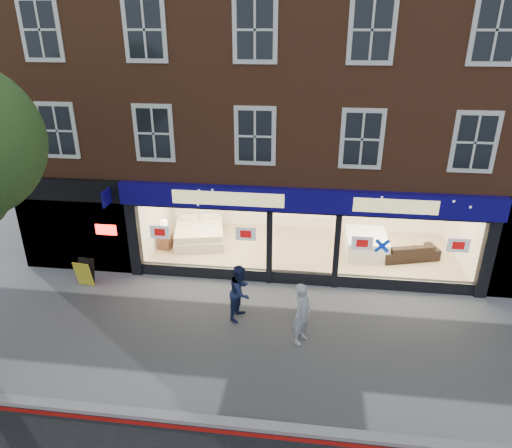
% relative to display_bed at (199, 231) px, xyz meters
% --- Properties ---
extents(ground, '(120.00, 120.00, 0.00)m').
position_rel_display_bed_xyz_m(ground, '(4.01, -5.66, -0.46)').
color(ground, gray).
rests_on(ground, ground).
extents(kerb_line, '(60.00, 0.10, 0.01)m').
position_rel_display_bed_xyz_m(kerb_line, '(4.01, -8.76, -0.45)').
color(kerb_line, '#8C0A07').
rests_on(kerb_line, ground).
extents(kerb_stone, '(60.00, 0.25, 0.12)m').
position_rel_display_bed_xyz_m(kerb_stone, '(4.01, -8.56, -0.40)').
color(kerb_stone, gray).
rests_on(kerb_stone, ground).
extents(showroom_floor, '(11.00, 4.50, 0.10)m').
position_rel_display_bed_xyz_m(showroom_floor, '(4.01, -0.41, -0.41)').
color(showroom_floor, tan).
rests_on(showroom_floor, ground).
extents(building, '(19.00, 8.26, 10.30)m').
position_rel_display_bed_xyz_m(building, '(4.00, 1.27, 6.21)').
color(building, brown).
rests_on(building, ground).
extents(display_bed, '(2.31, 2.60, 1.28)m').
position_rel_display_bed_xyz_m(display_bed, '(0.00, 0.00, 0.00)').
color(display_bed, beige).
rests_on(display_bed, showroom_floor).
extents(bedside_table, '(0.51, 0.51, 0.55)m').
position_rel_display_bed_xyz_m(bedside_table, '(-1.09, -0.83, -0.08)').
color(bedside_table, brown).
rests_on(bedside_table, showroom_floor).
extents(mattress_stack, '(1.44, 1.82, 0.71)m').
position_rel_display_bed_xyz_m(mattress_stack, '(6.25, -0.28, -0.00)').
color(mattress_stack, white).
rests_on(mattress_stack, showroom_floor).
extents(sofa, '(2.19, 1.34, 0.60)m').
position_rel_display_bed_xyz_m(sofa, '(7.71, -0.56, -0.06)').
color(sofa, black).
rests_on(sofa, showroom_floor).
extents(a_board, '(0.61, 0.43, 0.87)m').
position_rel_display_bed_xyz_m(a_board, '(-2.88, -3.55, -0.02)').
color(a_board, yellow).
rests_on(a_board, ground).
extents(pedestrian_grey, '(0.65, 0.74, 1.72)m').
position_rel_display_bed_xyz_m(pedestrian_grey, '(4.11, -5.56, 0.40)').
color(pedestrian_grey, '#A2A4AA').
rests_on(pedestrian_grey, ground).
extents(pedestrian_blue, '(0.81, 0.93, 1.64)m').
position_rel_display_bed_xyz_m(pedestrian_blue, '(2.36, -4.66, 0.36)').
color(pedestrian_blue, '#192146').
rests_on(pedestrian_blue, ground).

